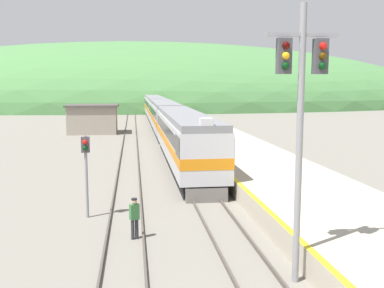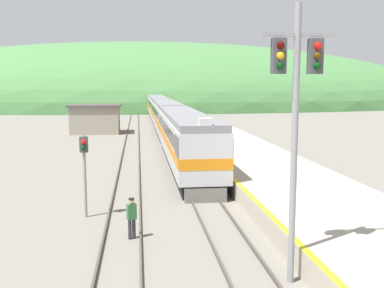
{
  "view_description": "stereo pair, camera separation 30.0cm",
  "coord_description": "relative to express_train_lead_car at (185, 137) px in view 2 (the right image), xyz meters",
  "views": [
    {
      "loc": [
        -3.69,
        -7.73,
        6.06
      ],
      "look_at": [
        -0.08,
        19.88,
        2.36
      ],
      "focal_mm": 42.0,
      "sensor_mm": 36.0,
      "label": 1
    },
    {
      "loc": [
        -3.39,
        -7.76,
        6.06
      ],
      "look_at": [
        -0.08,
        19.88,
        2.36
      ],
      "focal_mm": 42.0,
      "sensor_mm": 36.0,
      "label": 2
    }
  ],
  "objects": [
    {
      "name": "carriage_fourth",
      "position": [
        0.0,
        64.62,
        -0.01
      ],
      "size": [
        2.84,
        20.37,
        3.99
      ],
      "color": "black",
      "rests_on": "ground"
    },
    {
      "name": "track_worker",
      "position": [
        -3.72,
        -15.55,
        -1.25
      ],
      "size": [
        0.42,
        0.34,
        1.65
      ],
      "color": "#2D2D33",
      "rests_on": "ground"
    },
    {
      "name": "express_train_lead_car",
      "position": [
        0.0,
        0.0,
        0.0
      ],
      "size": [
        2.85,
        21.64,
        4.35
      ],
      "color": "black",
      "rests_on": "ground"
    },
    {
      "name": "platform",
      "position": [
        4.8,
        24.95,
        -1.7
      ],
      "size": [
        6.45,
        140.0,
        0.99
      ],
      "color": "#B2A893",
      "rests_on": "ground"
    },
    {
      "name": "distant_hills",
      "position": [
        0.0,
        98.02,
        -2.18
      ],
      "size": [
        179.23,
        80.66,
        35.7
      ],
      "color": "#477A42",
      "rests_on": "ground"
    },
    {
      "name": "carriage_fifth",
      "position": [
        0.0,
        85.87,
        -0.01
      ],
      "size": [
        2.84,
        20.37,
        3.99
      ],
      "color": "black",
      "rests_on": "ground"
    },
    {
      "name": "signal_post_siding",
      "position": [
        -5.86,
        -12.35,
        0.53
      ],
      "size": [
        0.36,
        0.42,
        3.78
      ],
      "color": "gray",
      "rests_on": "ground"
    },
    {
      "name": "station_shed",
      "position": [
        -8.72,
        24.26,
        -0.37
      ],
      "size": [
        6.36,
        5.31,
        3.57
      ],
      "color": "gray",
      "rests_on": "ground"
    },
    {
      "name": "signal_mast_main",
      "position": [
        1.19,
        -20.1,
        3.32
      ],
      "size": [
        2.2,
        0.42,
        8.38
      ],
      "color": "gray",
      "rests_on": "ground"
    },
    {
      "name": "carriage_second",
      "position": [
        0.0,
        22.12,
        -0.01
      ],
      "size": [
        2.84,
        20.37,
        3.99
      ],
      "color": "black",
      "rests_on": "ground"
    },
    {
      "name": "track_main",
      "position": [
        0.0,
        44.95,
        -2.1
      ],
      "size": [
        1.52,
        180.0,
        0.16
      ],
      "color": "#4C443D",
      "rests_on": "ground"
    },
    {
      "name": "carriage_third",
      "position": [
        0.0,
        43.37,
        -0.01
      ],
      "size": [
        2.84,
        20.37,
        3.99
      ],
      "color": "black",
      "rests_on": "ground"
    },
    {
      "name": "track_siding",
      "position": [
        -4.11,
        44.95,
        -2.1
      ],
      "size": [
        1.52,
        180.0,
        0.16
      ],
      "color": "#4C443D",
      "rests_on": "ground"
    }
  ]
}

